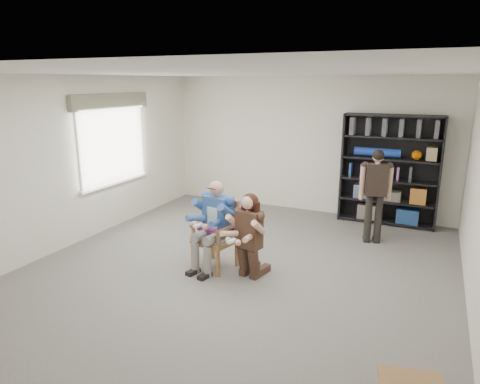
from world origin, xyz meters
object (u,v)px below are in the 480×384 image
at_px(armchair, 215,235).
at_px(standing_man, 375,197).
at_px(seated_man, 215,225).
at_px(kneeling_woman, 248,237).
at_px(bookshelf, 390,170).

relative_size(armchair, standing_man, 0.63).
xyz_separation_m(seated_man, standing_man, (1.97, 2.03, 0.14)).
xyz_separation_m(armchair, kneeling_woman, (0.58, -0.12, 0.10)).
bearing_deg(bookshelf, seated_man, -122.51).
bearing_deg(standing_man, seated_man, -150.08).
relative_size(seated_man, bookshelf, 0.63).
bearing_deg(bookshelf, armchair, -122.51).
height_order(armchair, seated_man, seated_man).
bearing_deg(armchair, standing_man, 57.71).
distance_m(armchair, bookshelf, 3.86).
height_order(kneeling_woman, standing_man, standing_man).
bearing_deg(standing_man, bookshelf, 69.66).
height_order(bookshelf, standing_man, bookshelf).
height_order(armchair, bookshelf, bookshelf).
xyz_separation_m(seated_man, bookshelf, (2.06, 3.22, 0.39)).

